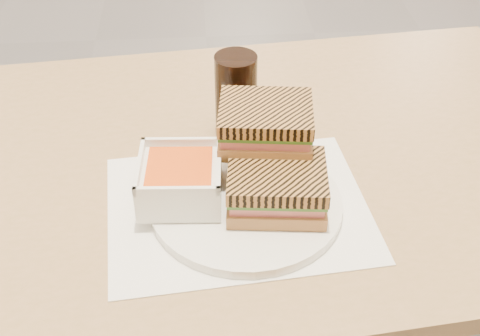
{
  "coord_description": "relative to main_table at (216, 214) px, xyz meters",
  "views": [
    {
      "loc": [
        -0.04,
        -2.65,
        1.34
      ],
      "look_at": [
        0.01,
        -2.0,
        0.82
      ],
      "focal_mm": 47.57,
      "sensor_mm": 36.0,
      "label": 1
    }
  ],
  "objects": [
    {
      "name": "soup_bowl",
      "position": [
        -0.05,
        -0.1,
        0.16
      ],
      "size": [
        0.12,
        0.12,
        0.06
      ],
      "color": "white",
      "rests_on": "plate"
    },
    {
      "name": "cola_glass",
      "position": [
        0.04,
        0.06,
        0.18
      ],
      "size": [
        0.06,
        0.06,
        0.14
      ],
      "color": "black",
      "rests_on": "main_table"
    },
    {
      "name": "panini_lower",
      "position": [
        0.08,
        -0.13,
        0.16
      ],
      "size": [
        0.14,
        0.12,
        0.06
      ],
      "color": "#996237",
      "rests_on": "plate"
    },
    {
      "name": "tray_liner",
      "position": [
        0.03,
        -0.11,
        0.11
      ],
      "size": [
        0.38,
        0.31,
        0.0
      ],
      "color": "white",
      "rests_on": "main_table"
    },
    {
      "name": "panini_upper",
      "position": [
        0.07,
        -0.05,
        0.21
      ],
      "size": [
        0.14,
        0.12,
        0.06
      ],
      "color": "#996237",
      "rests_on": "panini_lower"
    },
    {
      "name": "main_table",
      "position": [
        0.0,
        0.0,
        0.0
      ],
      "size": [
        1.26,
        0.82,
        0.75
      ],
      "color": "#9E7852",
      "rests_on": "ground"
    },
    {
      "name": "plate",
      "position": [
        0.04,
        -0.12,
        0.12
      ],
      "size": [
        0.26,
        0.26,
        0.01
      ],
      "color": "white",
      "rests_on": "tray_liner"
    }
  ]
}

